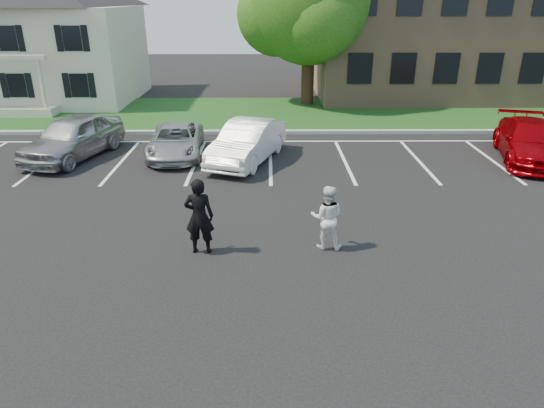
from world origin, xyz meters
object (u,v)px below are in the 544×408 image
Objects in this scene: tree at (311,4)px; car_white_sedan at (247,142)px; man_black_suit at (199,216)px; car_red_compact at (530,141)px; office_building at (498,24)px; man_white_shirt at (327,217)px; house at (42,32)px; car_silver_west at (73,137)px; car_silver_minivan at (176,141)px.

tree is 1.94× the size of car_white_sedan.
man_black_suit reaches higher than car_red_compact.
office_building is 24.59m from man_white_shirt.
house is at bearing 155.16° from car_white_sedan.
office_building is 26.43m from man_black_suit.
house is 2.27× the size of car_white_sedan.
car_silver_west is at bearing -134.49° from tree.
office_building reaches higher than car_red_compact.
man_black_suit is at bearing -126.81° from office_building.
man_white_shirt is 9.06m from car_silver_minivan.
car_red_compact is (7.48, -10.37, -4.63)m from tree.
man_white_shirt is at bearing -52.48° from car_white_sedan.
house is 25.82m from car_red_compact.
tree reaches higher than man_black_suit.
office_building is 4.50× the size of car_red_compact.
man_black_suit is (-15.72, -21.00, -3.22)m from office_building.
car_silver_west is (-9.72, -9.90, -4.54)m from tree.
car_white_sedan is at bearing 11.31° from car_silver_west.
tree is at bearing -85.65° from man_white_shirt.
car_white_sedan is (6.64, -0.56, -0.06)m from car_silver_west.
man_white_shirt is 7.15m from car_white_sedan.
man_black_suit is at bearing -36.54° from car_silver_west.
man_white_shirt is 0.33× the size of car_red_compact.
house is 23.81m from man_white_shirt.
car_silver_west is at bearing -64.26° from house.
car_red_compact is at bearing -107.14° from office_building.
car_white_sedan is (0.86, 7.01, -0.20)m from man_black_suit.
man_white_shirt is at bearing -175.27° from man_black_suit.
man_black_suit is at bearing -102.73° from tree.
tree is 18.44m from man_black_suit.
car_silver_west is 6.66m from car_white_sedan.
tree is 5.43× the size of man_white_shirt.
house reaches higher than car_silver_minivan.
car_silver_west is (-8.82, 7.36, -0.00)m from man_white_shirt.
man_black_suit is 3.05m from man_white_shirt.
man_white_shirt reaches higher than car_white_sedan.
car_white_sedan is at bearing -18.82° from car_silver_minivan.
tree reaches higher than car_white_sedan.
car_silver_west is at bearing -51.67° from man_black_suit.
car_silver_west is (5.51, -11.42, -3.02)m from house.
car_silver_minivan is (-4.98, 7.56, -0.23)m from man_white_shirt.
house is 0.46× the size of office_building.
car_white_sedan is at bearing -136.72° from office_building.
car_silver_minivan is at bearing -121.23° from tree.
car_silver_west reaches higher than car_red_compact.
man_white_shirt is 0.36× the size of car_white_sedan.
car_silver_west is 1.13× the size of car_silver_minivan.
house is at bearing -175.72° from office_building.
car_silver_minivan is 0.84× the size of car_red_compact.
car_red_compact is (22.71, -11.89, -3.11)m from house.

